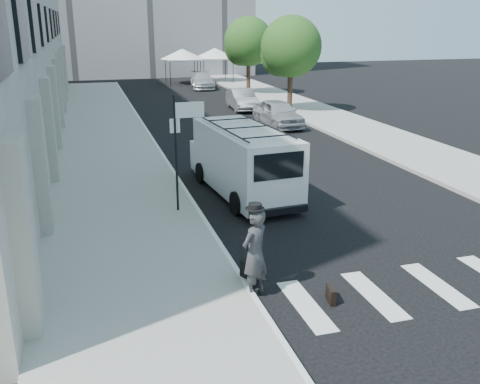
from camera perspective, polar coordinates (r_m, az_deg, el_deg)
ground at (r=14.32m, az=6.02°, el=-5.64°), size 120.00×120.00×0.00m
sidewalk_left at (r=28.68m, az=-14.35°, el=6.01°), size 4.50×48.00×0.15m
sidewalk_right at (r=35.52m, az=7.41°, el=8.61°), size 4.00×56.00×0.15m
sign_pole at (r=15.85m, az=-6.10°, el=6.73°), size 1.03×0.07×3.50m
tree_near at (r=34.68m, az=5.21°, el=14.95°), size 3.80×3.83×6.03m
tree_far at (r=43.18m, az=0.72°, el=15.57°), size 3.80×3.83×6.03m
tent_left at (r=51.02m, az=-6.17°, el=14.41°), size 4.00×4.00×3.20m
tent_right at (r=52.17m, az=-2.70°, el=14.56°), size 4.00×4.00×3.20m
businessman at (r=11.36m, az=1.57°, el=-6.55°), size 0.87×0.80×1.99m
briefcase at (r=11.63m, az=9.68°, el=-10.73°), size 0.20×0.45×0.34m
suitcase at (r=12.15m, az=0.98°, el=-8.52°), size 0.38×0.45×1.07m
cargo_van at (r=18.12m, az=0.26°, el=3.45°), size 2.52×6.16×2.27m
parked_car_a at (r=30.19m, az=4.09°, el=8.38°), size 1.96×4.44×1.49m
parked_car_b at (r=35.93m, az=0.21°, el=9.85°), size 1.72×4.25×1.37m
parked_car_c at (r=47.66m, az=-4.04°, el=11.77°), size 2.49×4.86×1.35m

